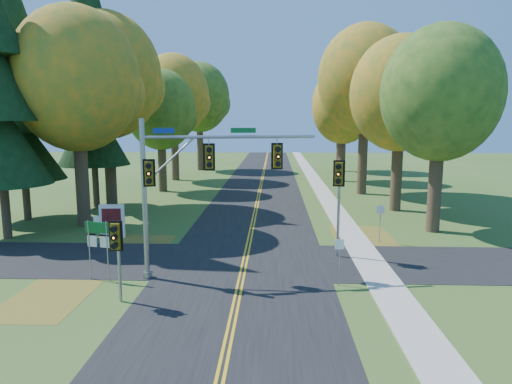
{
  "coord_description": "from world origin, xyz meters",
  "views": [
    {
      "loc": [
        1.44,
        -19.94,
        6.97
      ],
      "look_at": [
        0.47,
        3.98,
        3.2
      ],
      "focal_mm": 32.0,
      "sensor_mm": 36.0,
      "label": 1
    }
  ],
  "objects_px": {
    "traffic_mast": "(189,177)",
    "route_sign_cluster": "(98,238)",
    "info_kiosk": "(112,221)",
    "east_signal_pole": "(339,184)"
  },
  "relations": [
    {
      "from": "traffic_mast",
      "to": "route_sign_cluster",
      "type": "xyz_separation_m",
      "value": [
        -3.92,
        -0.63,
        -2.65
      ]
    },
    {
      "from": "traffic_mast",
      "to": "info_kiosk",
      "type": "distance_m",
      "value": 9.56
    },
    {
      "from": "route_sign_cluster",
      "to": "info_kiosk",
      "type": "xyz_separation_m",
      "value": [
        -2.01,
        7.25,
        -0.88
      ]
    },
    {
      "from": "east_signal_pole",
      "to": "info_kiosk",
      "type": "bearing_deg",
      "value": 179.55
    },
    {
      "from": "route_sign_cluster",
      "to": "info_kiosk",
      "type": "distance_m",
      "value": 7.57
    },
    {
      "from": "traffic_mast",
      "to": "info_kiosk",
      "type": "height_order",
      "value": "traffic_mast"
    },
    {
      "from": "traffic_mast",
      "to": "route_sign_cluster",
      "type": "relative_size",
      "value": 2.87
    },
    {
      "from": "east_signal_pole",
      "to": "info_kiosk",
      "type": "distance_m",
      "value": 13.67
    },
    {
      "from": "traffic_mast",
      "to": "east_signal_pole",
      "type": "height_order",
      "value": "traffic_mast"
    },
    {
      "from": "east_signal_pole",
      "to": "route_sign_cluster",
      "type": "relative_size",
      "value": 1.88
    }
  ]
}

